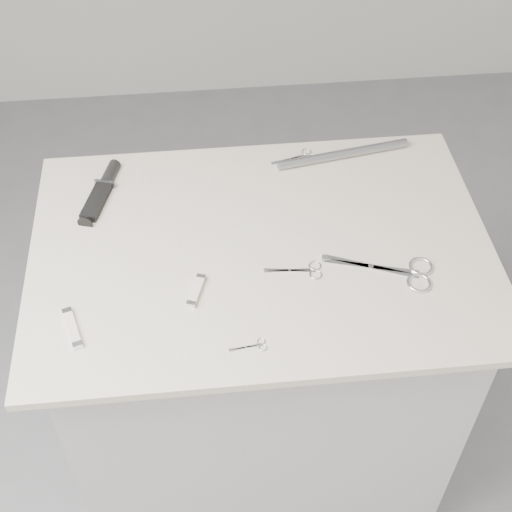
{
  "coord_description": "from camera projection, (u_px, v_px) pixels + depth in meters",
  "views": [
    {
      "loc": [
        -0.12,
        -1.07,
        2.03
      ],
      "look_at": [
        -0.02,
        -0.03,
        0.92
      ],
      "focal_mm": 50.0,
      "sensor_mm": 36.0,
      "label": 1
    }
  ],
  "objects": [
    {
      "name": "plinth",
      "position": [
        261.0,
        369.0,
        1.89
      ],
      "size": [
        0.9,
        0.6,
        0.9
      ],
      "primitive_type": "cube",
      "color": "#B5B5B3",
      "rests_on": "ground"
    },
    {
      "name": "pocket_knife_a",
      "position": [
        72.0,
        328.0,
        1.38
      ],
      "size": [
        0.05,
        0.1,
        0.01
      ],
      "rotation": [
        0.0,
        0.0,
        1.87
      ],
      "color": "silver",
      "rests_on": "display_board"
    },
    {
      "name": "embroidery_scissors_b",
      "position": [
        300.0,
        157.0,
        1.75
      ],
      "size": [
        0.11,
        0.06,
        0.0
      ],
      "rotation": [
        0.0,
        0.0,
        0.26
      ],
      "color": "silver",
      "rests_on": "display_board"
    },
    {
      "name": "embroidery_scissors_a",
      "position": [
        304.0,
        270.0,
        1.49
      ],
      "size": [
        0.12,
        0.05,
        0.0
      ],
      "rotation": [
        0.0,
        0.0,
        -0.09
      ],
      "color": "silver",
      "rests_on": "display_board"
    },
    {
      "name": "metal_rail",
      "position": [
        343.0,
        154.0,
        1.74
      ],
      "size": [
        0.33,
        0.08,
        0.02
      ],
      "primitive_type": "cylinder",
      "rotation": [
        0.0,
        1.57,
        0.17
      ],
      "color": "gray",
      "rests_on": "display_board"
    },
    {
      "name": "tiny_scissors",
      "position": [
        253.0,
        346.0,
        1.36
      ],
      "size": [
        0.07,
        0.03,
        0.0
      ],
      "rotation": [
        0.0,
        0.0,
        0.12
      ],
      "color": "silver",
      "rests_on": "display_board"
    },
    {
      "name": "ground",
      "position": [
        260.0,
        452.0,
        2.22
      ],
      "size": [
        4.0,
        4.0,
        0.01
      ],
      "primitive_type": "cube",
      "color": "gray",
      "rests_on": "ground"
    },
    {
      "name": "display_board",
      "position": [
        262.0,
        249.0,
        1.55
      ],
      "size": [
        1.0,
        0.7,
        0.02
      ],
      "primitive_type": "cube",
      "color": "beige",
      "rests_on": "plinth"
    },
    {
      "name": "sheathed_knife",
      "position": [
        103.0,
        189.0,
        1.66
      ],
      "size": [
        0.08,
        0.2,
        0.03
      ],
      "rotation": [
        0.0,
        0.0,
        1.29
      ],
      "color": "black",
      "rests_on": "display_board"
    },
    {
      "name": "large_shears",
      "position": [
        402.0,
        272.0,
        1.49
      ],
      "size": [
        0.23,
        0.13,
        0.01
      ],
      "rotation": [
        0.0,
        0.0,
        -0.34
      ],
      "color": "silver",
      "rests_on": "display_board"
    },
    {
      "name": "pocket_knife_b",
      "position": [
        196.0,
        291.0,
        1.45
      ],
      "size": [
        0.04,
        0.08,
        0.01
      ],
      "rotation": [
        0.0,
        0.0,
        1.24
      ],
      "color": "silver",
      "rests_on": "display_board"
    }
  ]
}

